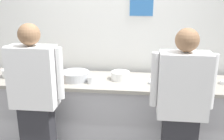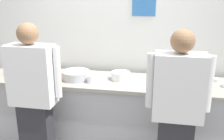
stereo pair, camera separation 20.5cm
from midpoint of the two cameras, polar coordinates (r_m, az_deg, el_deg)
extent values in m
cube|color=white|center=(3.43, -0.99, 7.02)|extent=(5.04, 0.10, 2.64)
cube|color=#3370B7|center=(3.31, 4.82, 14.58)|extent=(0.29, 0.01, 0.30)
cube|color=#B2B2B7|center=(3.27, -2.01, -10.03)|extent=(3.15, 0.63, 0.86)
cube|color=gray|center=(3.09, -2.09, -2.60)|extent=(3.21, 0.69, 0.04)
cube|color=#2D2D33|center=(2.98, -18.04, -14.56)|extent=(0.33, 0.20, 0.79)
cube|color=white|center=(2.69, -19.40, -1.48)|extent=(0.46, 0.24, 0.63)
cylinder|color=white|center=(2.84, -23.96, -0.39)|extent=(0.07, 0.07, 0.53)
cylinder|color=white|center=(2.61, -13.82, -0.81)|extent=(0.07, 0.07, 0.53)
sphere|color=#8C6647|center=(2.59, -20.31, 7.49)|extent=(0.21, 0.21, 0.21)
cube|color=white|center=(2.40, 13.37, -3.40)|extent=(0.46, 0.24, 0.62)
cylinder|color=white|center=(2.41, 7.09, -2.20)|extent=(0.07, 0.07, 0.53)
cylinder|color=white|center=(2.48, 19.37, -2.54)|extent=(0.07, 0.07, 0.53)
sphere|color=#8C6647|center=(2.29, 14.08, 6.52)|extent=(0.21, 0.21, 0.21)
cylinder|color=white|center=(3.49, -23.17, -1.24)|extent=(0.22, 0.22, 0.01)
cylinder|color=white|center=(3.49, -23.19, -1.05)|extent=(0.22, 0.22, 0.01)
cylinder|color=white|center=(3.49, -23.21, -0.86)|extent=(0.22, 0.22, 0.01)
cylinder|color=white|center=(3.48, -23.23, -0.67)|extent=(0.22, 0.22, 0.01)
cylinder|color=white|center=(3.48, -23.26, -0.48)|extent=(0.22, 0.22, 0.01)
cylinder|color=white|center=(3.48, -23.28, -0.30)|extent=(0.22, 0.22, 0.01)
cylinder|color=white|center=(3.47, -23.30, -0.11)|extent=(0.22, 0.22, 0.01)
cylinder|color=white|center=(3.47, -23.32, 0.08)|extent=(0.22, 0.22, 0.01)
cylinder|color=white|center=(3.11, -0.01, -1.99)|extent=(0.23, 0.23, 0.01)
cylinder|color=white|center=(3.10, -0.01, -1.78)|extent=(0.23, 0.23, 0.01)
cylinder|color=white|center=(3.10, -0.01, -1.57)|extent=(0.23, 0.23, 0.01)
cylinder|color=white|center=(3.09, -0.01, -1.36)|extent=(0.23, 0.23, 0.01)
cylinder|color=white|center=(3.09, -0.01, -1.15)|extent=(0.23, 0.23, 0.01)
cylinder|color=white|center=(3.09, -0.01, -0.93)|extent=(0.23, 0.23, 0.01)
cylinder|color=white|center=(3.08, -0.01, -0.72)|extent=(0.23, 0.23, 0.01)
cylinder|color=white|center=(3.08, -0.01, -0.51)|extent=(0.23, 0.23, 0.01)
cylinder|color=#B7BABF|center=(3.12, -10.13, -1.29)|extent=(0.35, 0.35, 0.10)
cube|color=#B7BABF|center=(3.06, 11.45, -2.49)|extent=(0.57, 0.44, 0.02)
cylinder|color=orange|center=(3.05, -14.28, -1.26)|extent=(0.06, 0.06, 0.18)
cone|color=orange|center=(3.02, -14.42, 0.65)|extent=(0.05, 0.05, 0.04)
cylinder|color=white|center=(3.31, 20.04, -1.60)|extent=(0.09, 0.09, 0.04)
cylinder|color=red|center=(3.31, 20.06, -1.40)|extent=(0.07, 0.07, 0.01)
cylinder|color=white|center=(3.17, 22.15, -2.59)|extent=(0.09, 0.09, 0.04)
cylinder|color=#5B932D|center=(3.17, 22.17, -2.35)|extent=(0.08, 0.08, 0.01)
cylinder|color=white|center=(2.98, -6.65, -2.19)|extent=(0.09, 0.09, 0.09)
camera|label=1|loc=(0.10, -91.95, -0.59)|focal=40.76mm
camera|label=2|loc=(0.10, 88.05, 0.59)|focal=40.76mm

